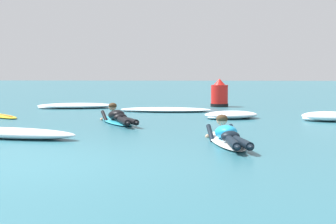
% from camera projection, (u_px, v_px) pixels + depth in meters
% --- Properties ---
extents(ground_plane, '(120.00, 120.00, 0.00)m').
position_uv_depth(ground_plane, '(128.00, 110.00, 16.83)').
color(ground_plane, '#2D6B7A').
extents(surfer_near, '(0.87, 2.69, 0.54)m').
position_uv_depth(surfer_near, '(227.00, 136.00, 8.89)').
color(surfer_near, white).
rests_on(surfer_near, ground).
extents(surfer_far, '(1.48, 2.59, 0.53)m').
position_uv_depth(surfer_far, '(118.00, 118.00, 12.51)').
color(surfer_far, '#2DB2D1').
rests_on(surfer_far, ground).
extents(whitewater_front, '(2.90, 1.56, 0.19)m').
position_uv_depth(whitewater_front, '(76.00, 106.00, 17.72)').
color(whitewater_front, white).
rests_on(whitewater_front, ground).
extents(whitewater_mid_left, '(2.94, 1.24, 0.21)m').
position_uv_depth(whitewater_mid_left, '(10.00, 133.00, 9.66)').
color(whitewater_mid_left, white).
rests_on(whitewater_mid_left, ground).
extents(whitewater_mid_right, '(1.65, 1.27, 0.25)m').
position_uv_depth(whitewater_mid_right, '(330.00, 117.00, 13.05)').
color(whitewater_mid_right, white).
rests_on(whitewater_mid_right, ground).
extents(whitewater_back, '(1.79, 1.49, 0.21)m').
position_uv_depth(whitewater_back, '(231.00, 115.00, 13.81)').
color(whitewater_back, white).
rests_on(whitewater_back, ground).
extents(whitewater_far_band, '(3.04, 1.21, 0.13)m').
position_uv_depth(whitewater_far_band, '(166.00, 110.00, 16.25)').
color(whitewater_far_band, white).
rests_on(whitewater_far_band, ground).
extents(channel_marker_buoy, '(0.67, 0.67, 1.06)m').
position_uv_depth(channel_marker_buoy, '(219.00, 95.00, 18.50)').
color(channel_marker_buoy, red).
rests_on(channel_marker_buoy, ground).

